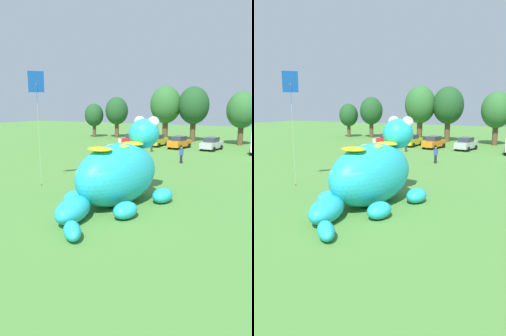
% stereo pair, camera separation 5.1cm
% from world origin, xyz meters
% --- Properties ---
extents(ground_plane, '(160.00, 160.00, 0.00)m').
position_xyz_m(ground_plane, '(0.00, 0.00, 0.00)').
color(ground_plane, '#4C8438').
extents(giant_inflatable_creature, '(5.76, 10.42, 5.23)m').
position_xyz_m(giant_inflatable_creature, '(0.42, 1.72, 1.91)').
color(giant_inflatable_creature, '#23B2C6').
rests_on(giant_inflatable_creature, ground).
extents(car_red, '(2.00, 4.13, 1.72)m').
position_xyz_m(car_red, '(-12.34, 28.44, 0.86)').
color(car_red, red).
rests_on(car_red, ground).
extents(car_yellow, '(2.06, 4.16, 1.72)m').
position_xyz_m(car_yellow, '(-8.44, 28.59, 0.86)').
color(car_yellow, yellow).
rests_on(car_yellow, ground).
extents(car_orange, '(2.41, 4.31, 1.72)m').
position_xyz_m(car_orange, '(-4.78, 27.80, 0.86)').
color(car_orange, orange).
rests_on(car_orange, ground).
extents(car_silver, '(2.42, 4.32, 1.72)m').
position_xyz_m(car_silver, '(-0.39, 28.21, 0.86)').
color(car_silver, '#B7BABF').
rests_on(car_silver, ground).
extents(tree_far_left, '(3.50, 3.50, 6.22)m').
position_xyz_m(tree_far_left, '(-24.33, 35.60, 4.07)').
color(tree_far_left, brown).
rests_on(tree_far_left, ground).
extents(tree_left, '(4.18, 4.18, 7.42)m').
position_xyz_m(tree_left, '(-20.17, 36.93, 4.85)').
color(tree_left, brown).
rests_on(tree_left, ground).
extents(tree_mid_left, '(5.12, 5.12, 9.09)m').
position_xyz_m(tree_mid_left, '(-10.22, 36.08, 5.95)').
color(tree_mid_left, brown).
rests_on(tree_mid_left, ground).
extents(tree_centre_left, '(5.03, 5.03, 8.92)m').
position_xyz_m(tree_centre_left, '(-5.72, 37.06, 5.84)').
color(tree_centre_left, brown).
rests_on(tree_centre_left, ground).
extents(tree_centre, '(4.46, 4.46, 7.92)m').
position_xyz_m(tree_centre, '(2.07, 35.56, 5.18)').
color(tree_centre, brown).
rests_on(tree_centre, ground).
extents(spectator_mid_field, '(0.38, 0.26, 1.71)m').
position_xyz_m(spectator_mid_field, '(-0.73, 16.78, 0.85)').
color(spectator_mid_field, black).
rests_on(spectator_mid_field, ground).
extents(spectator_wandering, '(0.38, 0.26, 1.71)m').
position_xyz_m(spectator_wandering, '(-11.53, 22.92, 0.85)').
color(spectator_wandering, black).
rests_on(spectator_wandering, ground).
extents(spectator_far_side, '(0.38, 0.26, 1.71)m').
position_xyz_m(spectator_far_side, '(-6.84, 22.95, 0.85)').
color(spectator_far_side, '#2D334C').
rests_on(spectator_far_side, ground).
extents(tethered_flying_kite, '(1.13, 1.13, 8.29)m').
position_xyz_m(tethered_flying_kite, '(-6.88, 2.80, 7.44)').
color(tethered_flying_kite, brown).
rests_on(tethered_flying_kite, ground).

